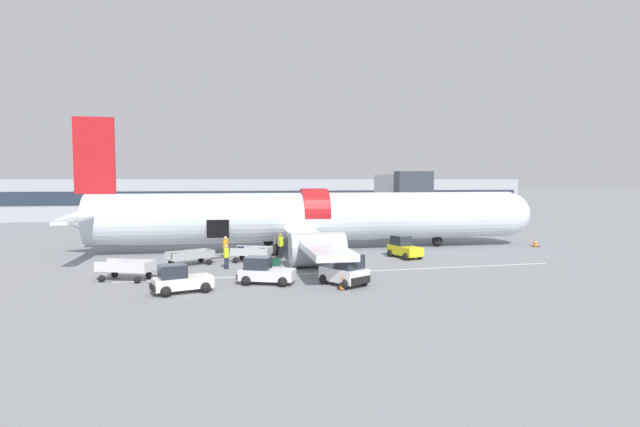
{
  "coord_description": "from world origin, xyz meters",
  "views": [
    {
      "loc": [
        -7.96,
        -37.12,
        5.91
      ],
      "look_at": [
        -0.51,
        2.0,
        3.19
      ],
      "focal_mm": 28.0,
      "sensor_mm": 36.0,
      "label": 1
    }
  ],
  "objects": [
    {
      "name": "baggage_cart_loading",
      "position": [
        -6.08,
        -1.25,
        0.54
      ],
      "size": [
        3.73,
        2.53,
        1.07
      ],
      "color": "#B7BABF",
      "rests_on": "ground_plane"
    },
    {
      "name": "baggage_tug_lead",
      "position": [
        -1.41,
        -10.33,
        0.75
      ],
      "size": [
        2.7,
        3.05,
        1.78
      ],
      "color": "white",
      "rests_on": "ground_plane"
    },
    {
      "name": "ground_plane",
      "position": [
        0.0,
        0.0,
        0.0
      ],
      "size": [
        500.0,
        500.0,
        0.0
      ],
      "primitive_type": "plane",
      "color": "gray"
    },
    {
      "name": "baggage_tug_spare",
      "position": [
        -5.82,
        -9.11,
        0.66
      ],
      "size": [
        3.42,
        2.45,
        1.53
      ],
      "color": "silver",
      "rests_on": "ground_plane"
    },
    {
      "name": "terminal_strip",
      "position": [
        0.0,
        44.93,
        2.97
      ],
      "size": [
        79.62,
        13.93,
        5.93
      ],
      "color": "#9EA3AD",
      "rests_on": "ground_plane"
    },
    {
      "name": "jet_bridge_stub",
      "position": [
        9.17,
        9.59,
        5.08
      ],
      "size": [
        3.3,
        9.11,
        6.67
      ],
      "color": "#4C4C51",
      "rests_on": "ground_plane"
    },
    {
      "name": "baggage_tug_rear",
      "position": [
        5.28,
        -1.54,
        0.69
      ],
      "size": [
        2.3,
        3.23,
        1.64
      ],
      "color": "yellow",
      "rests_on": "ground_plane"
    },
    {
      "name": "ground_crew_supervisor",
      "position": [
        -3.17,
        -1.92,
        0.87
      ],
      "size": [
        0.57,
        0.39,
        1.66
      ],
      "color": "black",
      "rests_on": "ground_plane"
    },
    {
      "name": "safety_cone_wingtip",
      "position": [
        -0.2,
        -3.69,
        0.28
      ],
      "size": [
        0.62,
        0.62,
        0.6
      ],
      "color": "black",
      "rests_on": "ground_plane"
    },
    {
      "name": "apron_marking_line",
      "position": [
        -0.11,
        -6.48,
        0.0
      ],
      "size": [
        28.67,
        1.45,
        0.01
      ],
      "color": "silver",
      "rests_on": "ground_plane"
    },
    {
      "name": "baggage_cart_queued",
      "position": [
        -10.38,
        -1.9,
        0.49
      ],
      "size": [
        3.93,
        2.67,
        0.99
      ],
      "color": "#999BA0",
      "rests_on": "ground_plane"
    },
    {
      "name": "safety_cone_nose",
      "position": [
        18.89,
        2.23,
        0.36
      ],
      "size": [
        0.61,
        0.61,
        0.77
      ],
      "color": "black",
      "rests_on": "ground_plane"
    },
    {
      "name": "airplane",
      "position": [
        -1.13,
        3.96,
        2.72
      ],
      "size": [
        39.98,
        31.14,
        10.69
      ],
      "color": "silver",
      "rests_on": "ground_plane"
    },
    {
      "name": "baggage_tug_mid",
      "position": [
        -10.32,
        -10.56,
        0.65
      ],
      "size": [
        3.3,
        2.31,
        1.52
      ],
      "color": "silver",
      "rests_on": "ground_plane"
    },
    {
      "name": "baggage_cart_empty",
      "position": [
        -13.65,
        -6.65,
        0.6
      ],
      "size": [
        4.08,
        2.42,
        1.17
      ],
      "color": "silver",
      "rests_on": "ground_plane"
    },
    {
      "name": "suitcase_on_tarmac_upright",
      "position": [
        -4.55,
        -3.29,
        0.26
      ],
      "size": [
        0.58,
        0.42,
        0.63
      ],
      "color": "#14472D",
      "rests_on": "ground_plane"
    },
    {
      "name": "ground_crew_loader_a",
      "position": [
        -7.93,
        -3.88,
        0.85
      ],
      "size": [
        0.45,
        0.56,
        1.61
      ],
      "color": "#1E2338",
      "rests_on": "ground_plane"
    },
    {
      "name": "ground_crew_driver",
      "position": [
        -3.88,
        0.28,
        0.97
      ],
      "size": [
        0.48,
        0.64,
        1.84
      ],
      "color": "black",
      "rests_on": "ground_plane"
    },
    {
      "name": "ground_crew_loader_b",
      "position": [
        -7.98,
        0.54,
        0.88
      ],
      "size": [
        0.48,
        0.58,
        1.67
      ],
      "color": "#2D2D33",
      "rests_on": "ground_plane"
    },
    {
      "name": "safety_cone_engine_left",
      "position": [
        -1.84,
        -11.34,
        0.36
      ],
      "size": [
        0.48,
        0.48,
        0.77
      ],
      "color": "black",
      "rests_on": "ground_plane"
    }
  ]
}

